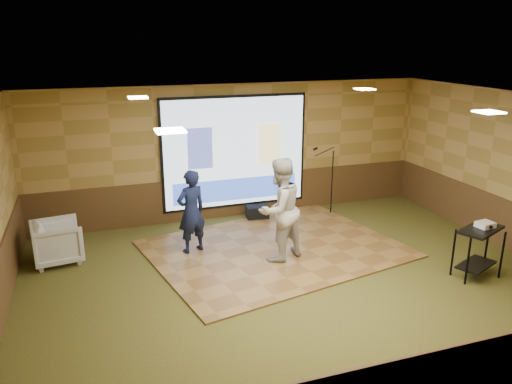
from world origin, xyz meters
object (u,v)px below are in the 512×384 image
object	(u,v)px
projector_screen	(235,153)
player_left	(191,211)
dance_floor	(275,249)
duffel_bag	(257,212)
player_right	(280,210)
banquet_chair	(58,242)
mic_stand	(329,194)
av_table	(479,244)
projector	(485,225)

from	to	relation	value
projector_screen	player_left	world-z (taller)	projector_screen
dance_floor	duffel_bag	distance (m)	1.75
player_right	banquet_chair	bearing A→B (deg)	-40.73
player_left	mic_stand	size ratio (longest dim) A/B	0.99
av_table	projector	world-z (taller)	projector
player_right	projector	xyz separation A→B (m)	(3.06, -1.70, -0.05)
projector_screen	projector	bearing A→B (deg)	-53.58
banquet_chair	duffel_bag	xyz separation A→B (m)	(4.18, 0.94, -0.24)
player_right	banquet_chair	size ratio (longest dim) A/B	2.24
av_table	duffel_bag	bearing A→B (deg)	123.92
projector_screen	player_right	world-z (taller)	projector_screen
projector	duffel_bag	size ratio (longest dim) A/B	0.57
av_table	projector	size ratio (longest dim) A/B	3.22
dance_floor	projector	size ratio (longest dim) A/B	16.65
duffel_bag	av_table	bearing A→B (deg)	-56.08
projector_screen	banquet_chair	distance (m)	4.14
av_table	projector	xyz separation A→B (m)	(0.10, 0.02, 0.33)
banquet_chair	duffel_bag	size ratio (longest dim) A/B	1.74
player_left	av_table	size ratio (longest dim) A/B	1.80
player_left	projector_screen	bearing A→B (deg)	-148.60
mic_stand	projector_screen	bearing A→B (deg)	145.52
player_right	av_table	distance (m)	3.44
dance_floor	player_left	distance (m)	1.79
projector_screen	av_table	bearing A→B (deg)	-54.60
player_right	av_table	world-z (taller)	player_right
player_right	av_table	bearing A→B (deg)	126.96
dance_floor	duffel_bag	size ratio (longest dim) A/B	9.43
player_left	projector	size ratio (longest dim) A/B	5.80
projector	mic_stand	world-z (taller)	mic_stand
projector	duffel_bag	xyz separation A→B (m)	(-2.72, 3.88, -0.78)
mic_stand	duffel_bag	xyz separation A→B (m)	(-1.67, 0.24, -0.34)
projector_screen	player_left	distance (m)	2.28
av_table	duffel_bag	world-z (taller)	av_table
projector_screen	av_table	size ratio (longest dim) A/B	3.73
projector_screen	dance_floor	bearing A→B (deg)	-85.31
dance_floor	av_table	bearing A→B (deg)	-37.25
dance_floor	projector	xyz separation A→B (m)	(2.95, -2.15, 0.92)
av_table	projector_screen	bearing A→B (deg)	125.40
projector	duffel_bag	distance (m)	4.81
player_left	duffel_bag	distance (m)	2.33
projector_screen	av_table	xyz separation A→B (m)	(3.03, -4.26, -0.87)
mic_stand	duffel_bag	distance (m)	1.72
player_left	duffel_bag	xyz separation A→B (m)	(1.78, 1.34, -0.68)
projector_screen	dance_floor	size ratio (longest dim) A/B	0.72
av_table	projector	bearing A→B (deg)	14.13
projector_screen	av_table	distance (m)	5.30
dance_floor	banquet_chair	distance (m)	4.05
player_right	player_left	bearing A→B (deg)	-53.05
player_right	mic_stand	size ratio (longest dim) A/B	1.17
player_left	player_right	size ratio (longest dim) A/B	0.84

